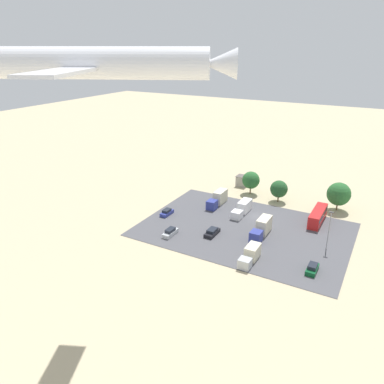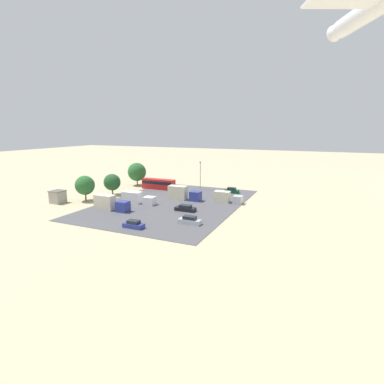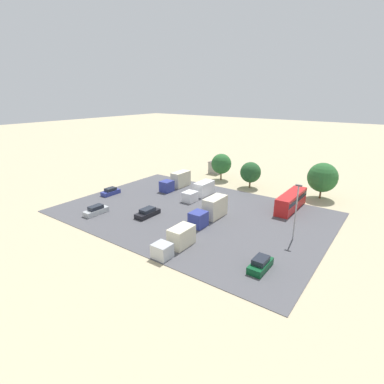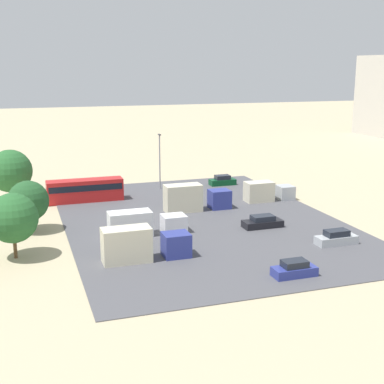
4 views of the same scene
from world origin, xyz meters
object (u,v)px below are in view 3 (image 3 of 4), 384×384
at_px(shed_building, 216,167).
at_px(parked_truck_0, 177,181).
at_px(bus, 291,200).
at_px(parked_car_0, 260,264).
at_px(parked_truck_3, 176,240).
at_px(parked_car_3, 96,210).
at_px(parked_truck_1, 200,191).
at_px(parked_car_1, 148,213).
at_px(parked_truck_2, 211,210).
at_px(parked_car_2, 111,192).

xyz_separation_m(shed_building, parked_truck_0, (0.21, 16.69, 0.06)).
relative_size(bus, parked_car_0, 2.53).
bearing_deg(bus, parked_truck_3, 72.16).
bearing_deg(parked_truck_0, parked_car_3, 84.97).
distance_m(parked_truck_0, parked_truck_1, 8.19).
xyz_separation_m(bus, parked_truck_0, (25.82, 2.10, -0.11)).
bearing_deg(parked_car_1, parked_truck_1, -96.34).
xyz_separation_m(parked_car_1, parked_truck_2, (-9.83, -5.40, 1.04)).
bearing_deg(parked_car_2, parked_truck_0, 55.72).
bearing_deg(parked_truck_0, parked_truck_3, 128.56).
bearing_deg(parked_car_0, parked_car_3, -178.66).
bearing_deg(parked_truck_1, parked_truck_3, 116.05).
relative_size(shed_building, bus, 0.31).
distance_m(parked_truck_0, parked_truck_3, 28.74).
bearing_deg(parked_car_3, parked_truck_3, 176.08).
bearing_deg(parked_car_1, parked_truck_3, 151.94).
bearing_deg(shed_building, parked_truck_2, 120.06).
relative_size(bus, parked_truck_3, 1.47).
bearing_deg(parked_truck_3, parked_truck_0, -51.44).
xyz_separation_m(parked_car_3, parked_truck_1, (-9.79, -19.07, 0.64)).
xyz_separation_m(bus, parked_car_0, (-3.81, 22.48, -1.02)).
relative_size(parked_car_1, parked_truck_2, 0.53).
xyz_separation_m(shed_building, parked_car_1, (-6.14, 32.99, -0.92)).
distance_m(parked_car_1, parked_truck_3, 13.13).
bearing_deg(parked_car_1, parked_car_0, 170.08).
height_order(parked_car_2, parked_truck_3, parked_truck_3).
xyz_separation_m(parked_car_1, parked_truck_0, (6.35, -16.30, 0.98)).
bearing_deg(parked_car_0, parked_truck_1, 139.81).
bearing_deg(parked_truck_3, parked_truck_2, -81.48).
xyz_separation_m(parked_car_2, parked_truck_1, (-16.37, -10.33, 0.68)).
distance_m(shed_building, parked_truck_2, 31.88).
height_order(shed_building, bus, bus).
bearing_deg(parked_car_3, parked_truck_1, -117.17).
relative_size(parked_car_2, parked_truck_3, 0.56).
relative_size(shed_building, parked_truck_0, 0.38).
bearing_deg(parked_car_2, shed_building, 73.43).
bearing_deg(parked_truck_3, parked_car_3, -3.92).
height_order(parked_truck_1, parked_truck_3, parked_truck_1).
bearing_deg(bus, parked_car_2, 22.91).
bearing_deg(shed_building, parked_truck_3, 114.33).
relative_size(parked_car_1, parked_truck_1, 0.53).
bearing_deg(parked_truck_1, shed_building, -67.60).
bearing_deg(parked_truck_2, parked_truck_3, 98.52).
height_order(parked_car_2, parked_truck_0, parked_truck_0).
bearing_deg(parked_truck_1, parked_car_0, 139.81).
bearing_deg(parked_truck_3, bus, -107.84).
bearing_deg(parked_car_1, parked_car_2, -14.88).
bearing_deg(parked_truck_1, parked_car_3, 62.83).
height_order(parked_car_0, parked_truck_0, parked_truck_0).
bearing_deg(parked_truck_1, parked_car_1, 83.66).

